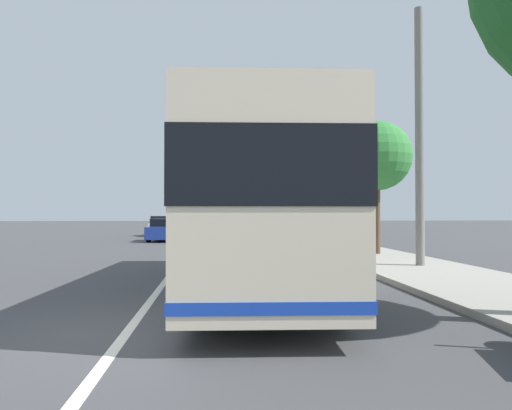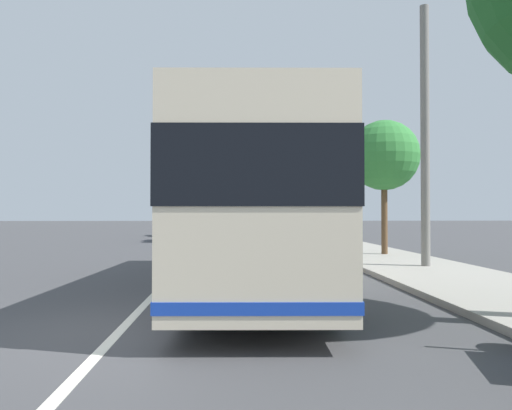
% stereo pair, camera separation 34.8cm
% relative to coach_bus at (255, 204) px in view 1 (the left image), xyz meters
% --- Properties ---
extents(ground_plane, '(220.00, 220.00, 0.00)m').
position_rel_coach_bus_xyz_m(ground_plane, '(-4.19, 2.22, -1.95)').
color(ground_plane, '#424244').
extents(sidewalk_curb, '(110.00, 3.60, 0.14)m').
position_rel_coach_bus_xyz_m(sidewalk_curb, '(5.81, -5.13, -1.88)').
color(sidewalk_curb, '#9E998E').
rests_on(sidewalk_curb, ground).
extents(lane_divider_line, '(110.00, 0.16, 0.01)m').
position_rel_coach_bus_xyz_m(lane_divider_line, '(5.81, 2.22, -1.95)').
color(lane_divider_line, silver).
rests_on(lane_divider_line, ground).
extents(coach_bus, '(11.39, 3.08, 3.49)m').
position_rel_coach_bus_xyz_m(coach_bus, '(0.00, 0.00, 0.00)').
color(coach_bus, beige).
rests_on(coach_bus, ground).
extents(car_side_street, '(4.74, 1.99, 1.49)m').
position_rel_coach_bus_xyz_m(car_side_street, '(15.66, 0.31, -1.24)').
color(car_side_street, gray).
rests_on(car_side_street, ground).
extents(car_oncoming, '(4.80, 2.11, 1.41)m').
position_rel_coach_bus_xyz_m(car_oncoming, '(19.93, 4.08, -1.28)').
color(car_oncoming, navy).
rests_on(car_oncoming, ground).
extents(car_far_distant, '(4.29, 1.89, 1.48)m').
position_rel_coach_bus_xyz_m(car_far_distant, '(25.86, 0.45, -1.24)').
color(car_far_distant, gray).
rests_on(car_far_distant, ground).
extents(car_behind_bus, '(4.47, 1.92, 1.55)m').
position_rel_coach_bus_xyz_m(car_behind_bus, '(27.06, 5.11, -1.23)').
color(car_behind_bus, silver).
rests_on(car_behind_bus, ground).
extents(roadside_tree_mid_block, '(2.79, 2.79, 5.45)m').
position_rel_coach_bus_xyz_m(roadside_tree_mid_block, '(7.54, -5.51, 2.08)').
color(roadside_tree_mid_block, brown).
rests_on(roadside_tree_mid_block, ground).
extents(roadside_tree_far_block, '(3.01, 3.01, 6.79)m').
position_rel_coach_bus_xyz_m(roadside_tree_far_block, '(25.65, -4.78, 3.29)').
color(roadside_tree_far_block, brown).
rests_on(roadside_tree_far_block, ground).
extents(utility_pole, '(0.27, 0.27, 8.16)m').
position_rel_coach_bus_xyz_m(utility_pole, '(3.17, -5.38, 2.13)').
color(utility_pole, slate).
rests_on(utility_pole, ground).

